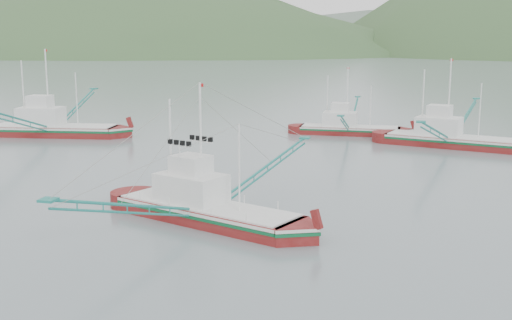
% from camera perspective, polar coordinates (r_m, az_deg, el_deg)
% --- Properties ---
extents(ground, '(1200.00, 1200.00, 0.00)m').
position_cam_1_polar(ground, '(39.54, -2.25, -6.17)').
color(ground, slate).
rests_on(ground, ground).
extents(main_boat, '(13.36, 22.64, 9.52)m').
position_cam_1_polar(main_boat, '(40.80, -4.52, -2.86)').
color(main_boat, maroon).
rests_on(main_boat, ground).
extents(bg_boat_right, '(14.21, 24.43, 10.07)m').
position_cam_1_polar(bg_boat_right, '(71.25, 16.90, 2.61)').
color(bg_boat_right, maroon).
rests_on(bg_boat_right, ground).
extents(bg_boat_left, '(15.37, 26.92, 10.96)m').
position_cam_1_polar(bg_boat_left, '(79.31, -17.69, 3.30)').
color(bg_boat_left, maroon).
rests_on(bg_boat_left, ground).
extents(bg_boat_far, '(11.91, 21.46, 8.68)m').
position_cam_1_polar(bg_boat_far, '(77.60, 8.21, 3.13)').
color(bg_boat_far, maroon).
rests_on(bg_boat_far, ground).
extents(headland_left, '(448.00, 308.00, 210.00)m').
position_cam_1_polar(headland_left, '(439.96, -11.01, 9.29)').
color(headland_left, '#35552C').
rests_on(headland_left, ground).
extents(ridge_distant, '(960.00, 400.00, 240.00)m').
position_cam_1_polar(ridge_distant, '(596.49, 16.94, 9.42)').
color(ridge_distant, slate).
rests_on(ridge_distant, ground).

